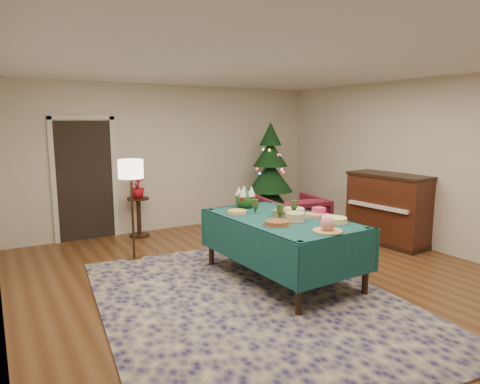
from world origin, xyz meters
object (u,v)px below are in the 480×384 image
armchair (293,220)px  christmas_tree (270,179)px  side_table (139,218)px  buffet_table (282,230)px  floor_lamp (131,175)px  piano (388,210)px  potted_plant (138,191)px  gift_box (319,212)px

armchair → christmas_tree: 1.80m
side_table → buffet_table: bearing=-72.6°
armchair → floor_lamp: (-2.38, 0.75, 0.79)m
piano → potted_plant: bearing=143.7°
gift_box → armchair: armchair is taller
buffet_table → christmas_tree: bearing=58.2°
gift_box → potted_plant: bearing=114.6°
gift_box → potted_plant: size_ratio=0.31×
buffet_table → piano: 2.57m
gift_box → side_table: size_ratio=0.19×
buffet_table → gift_box: size_ratio=16.42×
gift_box → piano: (2.03, 0.59, -0.29)m
potted_plant → christmas_tree: size_ratio=0.21×
armchair → potted_plant: armchair is taller
armchair → side_table: size_ratio=1.34×
floor_lamp → christmas_tree: christmas_tree is taller
gift_box → side_table: bearing=114.6°
christmas_tree → armchair: bearing=-112.5°
buffet_table → floor_lamp: (-1.40, 1.78, 0.61)m
floor_lamp → potted_plant: 1.38m
side_table → christmas_tree: size_ratio=0.35×
floor_lamp → piano: bearing=-18.7°
buffet_table → gift_box: gift_box is taller
gift_box → christmas_tree: christmas_tree is taller
christmas_tree → floor_lamp: bearing=-164.1°
buffet_table → armchair: 1.43m
potted_plant → christmas_tree: 2.61m
floor_lamp → piano: (3.93, -1.33, -0.69)m
buffet_table → floor_lamp: size_ratio=1.44×
christmas_tree → potted_plant: bearing=172.3°
buffet_table → armchair: armchair is taller
side_table → potted_plant: potted_plant is taller
gift_box → buffet_table: bearing=165.0°
armchair → potted_plant: 2.76m
armchair → potted_plant: bearing=-38.9°
piano → side_table: bearing=143.7°
buffet_table → gift_box: (0.49, -0.13, 0.22)m
floor_lamp → piano: 4.21m
side_table → christmas_tree: bearing=-7.7°
gift_box → side_table: (-1.43, 3.14, -0.53)m
christmas_tree → piano: christmas_tree is taller
gift_box → potted_plant: 3.45m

